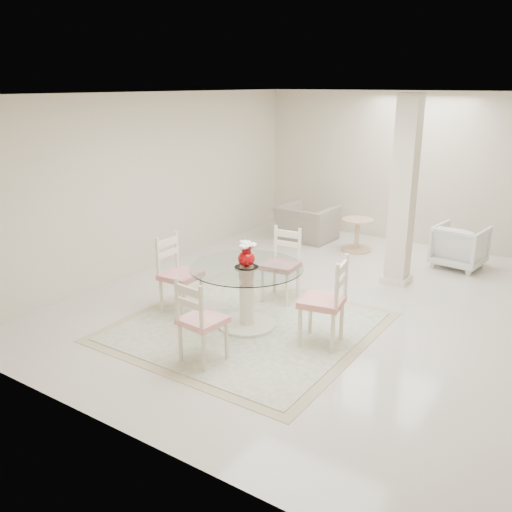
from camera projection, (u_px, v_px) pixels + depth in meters
The scene contains 13 objects.
ground at pixel (326, 303), 7.28m from camera, with size 7.00×7.00×0.00m, color silver.
room_shell at pixel (332, 165), 6.71m from camera, with size 6.02×7.02×2.71m.
column at pixel (403, 192), 7.63m from camera, with size 0.30×0.30×2.70m, color beige.
area_rug at pixel (247, 326), 6.57m from camera, with size 2.86×2.86×0.02m.
dining_table at pixel (247, 297), 6.45m from camera, with size 1.34×1.34×0.77m.
red_vase at pixel (247, 254), 6.29m from camera, with size 0.23×0.22×0.31m.
dining_chair_east at pixel (329, 295), 5.94m from camera, with size 0.53×0.53×1.14m.
dining_chair_north at pixel (283, 259), 7.25m from camera, with size 0.47×0.47×1.09m.
dining_chair_west at pixel (176, 268), 6.85m from camera, with size 0.46×0.46×1.11m.
dining_chair_south at pixel (198, 315), 5.55m from camera, with size 0.46×0.46×1.05m.
recliner_taupe at pixel (307, 223), 10.12m from camera, with size 1.00×0.88×0.65m, color gray.
armchair_white at pixel (460, 246), 8.62m from camera, with size 0.73×0.75×0.69m, color white.
side_table at pixel (357, 236), 9.47m from camera, with size 0.55×0.55×0.57m.
Camera 1 is at (2.95, -6.13, 2.83)m, focal length 38.00 mm.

